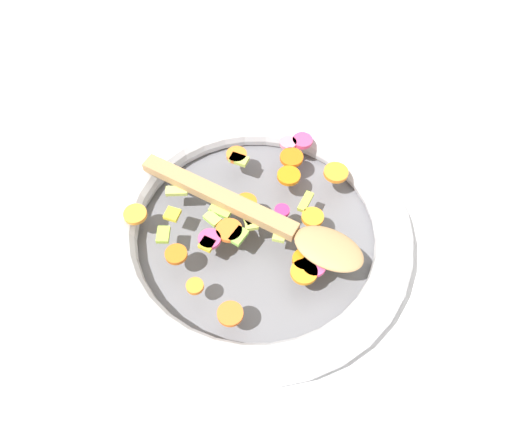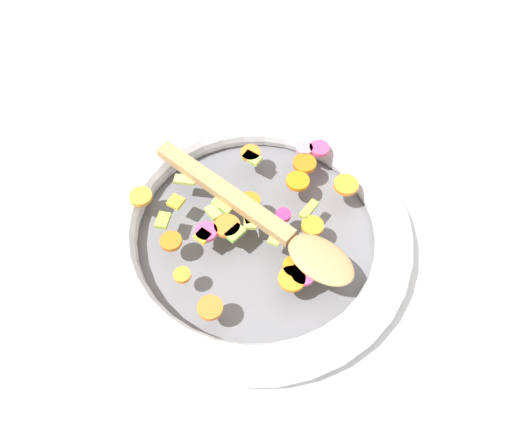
{
  "view_description": "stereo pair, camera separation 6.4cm",
  "coord_description": "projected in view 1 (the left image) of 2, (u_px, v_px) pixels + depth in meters",
  "views": [
    {
      "loc": [
        -0.17,
        -0.31,
        0.59
      ],
      "look_at": [
        0.0,
        0.0,
        0.05
      ],
      "focal_mm": 35.0,
      "sensor_mm": 36.0,
      "label": 1
    },
    {
      "loc": [
        -0.11,
        -0.34,
        0.59
      ],
      "look_at": [
        0.0,
        0.0,
        0.05
      ],
      "focal_mm": 35.0,
      "sensor_mm": 36.0,
      "label": 2
    }
  ],
  "objects": [
    {
      "name": "wooden_spoon",
      "position": [
        272.0,
        221.0,
        0.63
      ],
      "size": [
        0.2,
        0.29,
        0.01
      ],
      "color": "#A87F51",
      "rests_on": "chopped_vegetables"
    },
    {
      "name": "chopped_vegetables",
      "position": [
        259.0,
        215.0,
        0.65
      ],
      "size": [
        0.31,
        0.25,
        0.01
      ],
      "color": "#D46318",
      "rests_on": "skillet"
    },
    {
      "name": "ground_plane",
      "position": [
        256.0,
        239.0,
        0.69
      ],
      "size": [
        4.0,
        4.0,
        0.0
      ],
      "primitive_type": "plane",
      "color": "silver"
    },
    {
      "name": "skillet",
      "position": [
        256.0,
        231.0,
        0.67
      ],
      "size": [
        0.42,
        0.42,
        0.05
      ],
      "color": "slate",
      "rests_on": "ground_plane"
    }
  ]
}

